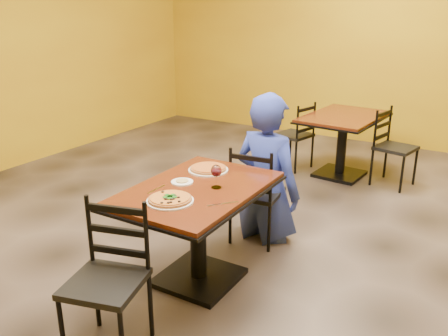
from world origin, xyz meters
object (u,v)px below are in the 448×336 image
Objects in this scene: plate_main at (170,201)px; plate_far at (208,170)px; chair_main_far at (257,193)px; pizza_main at (170,199)px; chair_main_near at (105,284)px; wine_glass at (216,175)px; table_second at (343,131)px; chair_second_left at (294,135)px; chair_second_right at (396,148)px; side_plate at (182,182)px; pizza_far at (208,168)px; table_main at (198,212)px; diner at (268,167)px.

plate_far is (-0.11, 0.64, 0.00)m from plate_main.
chair_main_far is 1.17m from pizza_main.
chair_main_near is 5.04× the size of wine_glass.
table_second is at bearing 71.41° from chair_main_near.
chair_main_near is 1.07× the size of chair_second_left.
plate_main is 0.40m from wine_glass.
chair_main_near is 1.04× the size of chair_second_right.
wine_glass reaches higher than plate_main.
chair_second_right is (0.62, 0.00, -0.12)m from table_second.
side_plate is at bearing 69.28° from chair_main_far.
wine_glass is (-0.69, -2.74, 0.40)m from chair_second_right.
side_plate is (-0.33, -2.78, 0.20)m from table_second.
chair_main_far is 0.86m from wine_glass.
pizza_far is 1.75× the size of side_plate.
table_second is 4.35× the size of pizza_main.
plate_main is (-0.81, -3.11, 0.32)m from chair_second_right.
chair_second_left is (-0.62, 0.00, -0.13)m from table_second.
wine_glass is at bearing 70.80° from pizza_main.
table_main is 0.94m from diner.
wine_glass is at bearing 99.72° from diner.
wine_glass is at bearing 9.29° from side_plate.
diner reaches higher than chair_second_right.
pizza_main is 0.65m from plate_far.
chair_second_right reaches higher than table_second.
plate_main is 1.09× the size of pizza_main.
plate_far is 0.02m from pizza_far.
plate_far is 0.38m from wine_glass.
chair_second_left is (-0.39, 3.71, -0.03)m from chair_main_near.
table_main is 1.46× the size of chair_second_left.
diner is at bearing 70.52° from chair_main_near.
pizza_main is at bearing -67.35° from side_plate.
plate_far is 1.72× the size of wine_glass.
table_second is 4.41× the size of pizza_far.
chair_second_right is (0.84, 3.71, -0.02)m from chair_main_near.
table_main is 7.69× the size of side_plate.
table_main is 2.84m from chair_second_left.
chair_main_far is at bearing 28.34° from chair_second_left.
chair_main_far is 0.99× the size of chair_second_right.
wine_glass is at bearing 178.40° from chair_second_right.
table_main is 0.42m from pizza_far.
plate_main and side_plate have the same top height.
chair_second_left is at bearing 102.47° from chair_second_right.
plate_far is at bearing 86.33° from side_plate.
chair_second_left is 4.69× the size of wine_glass.
chair_second_right is at bearing 62.09° from chair_main_near.
side_plate is (-0.14, 0.02, 0.20)m from table_main.
chair_second_left is at bearing 98.63° from table_main.
chair_main_near is at bearing 179.71° from chair_second_right.
plate_far is at bearing 100.14° from plate_main.
table_second is at bearing 86.35° from plate_main.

